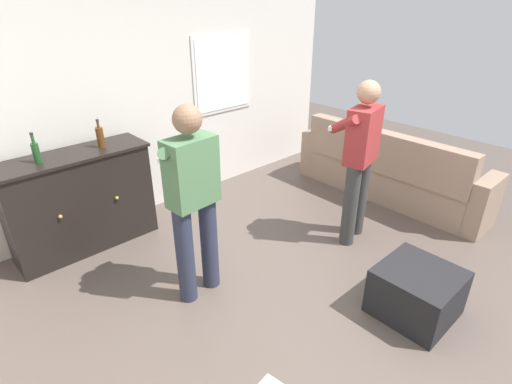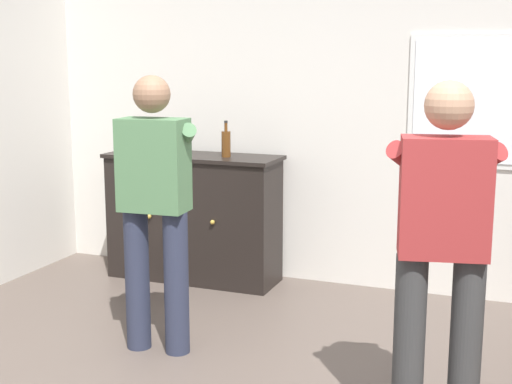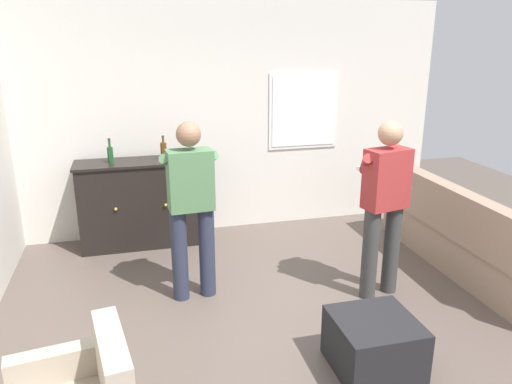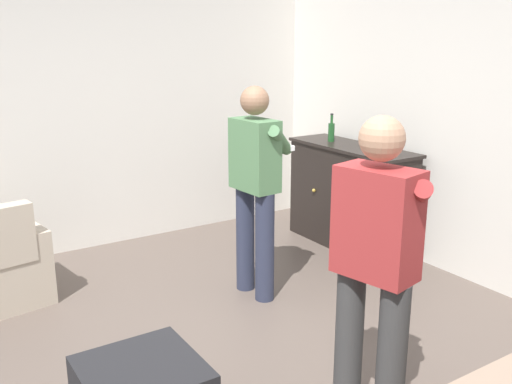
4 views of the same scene
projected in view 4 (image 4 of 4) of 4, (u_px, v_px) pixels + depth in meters
ground at (202, 375)px, 3.54m from camera, size 10.40×10.40×0.00m
wall_back_with_window at (495, 118)px, 4.54m from camera, size 5.20×0.15×2.80m
wall_side_left at (66, 107)px, 5.33m from camera, size 0.12×5.20×2.80m
sideboard_cabinet at (350, 196)px, 5.61m from camera, size 1.41×0.49×1.02m
bottle_wine_green at (331, 131)px, 5.68m from camera, size 0.06×0.06×0.28m
bottle_liquor_amber at (373, 139)px, 5.20m from camera, size 0.07×0.07×0.28m
person_standing_left at (256, 182)px, 4.43m from camera, size 0.56×0.49×1.68m
person_standing_right at (376, 264)px, 2.83m from camera, size 0.54×0.51×1.68m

